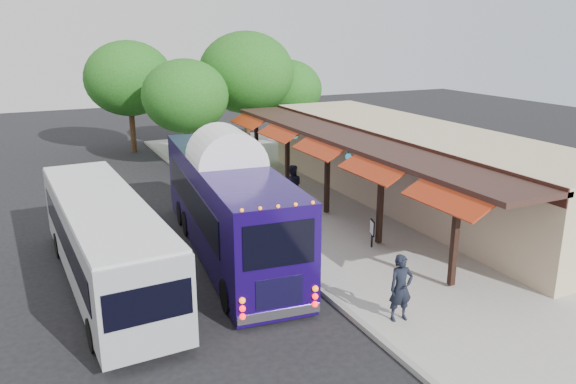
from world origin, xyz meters
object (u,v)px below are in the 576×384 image
ped_b (292,186)px  ped_a (401,288)px  coach_bus (227,201)px  city_bus (104,238)px  ped_d (242,158)px  sign_board (372,229)px  ped_c (239,173)px

ped_b → ped_a: bearing=101.1°
coach_bus → ped_b: size_ratio=6.00×
coach_bus → city_bus: bearing=-162.5°
coach_bus → ped_a: coach_bus is taller
coach_bus → city_bus: 4.55m
ped_d → sign_board: (0.51, -12.09, -0.26)m
ped_c → ped_d: 2.70m
ped_b → sign_board: 5.69m
city_bus → sign_board: size_ratio=10.29×
ped_a → ped_b: bearing=87.9°
ped_a → ped_d: ped_d is taller
coach_bus → ped_d: (4.32, 9.94, -0.87)m
sign_board → ped_a: bearing=-97.4°
ped_b → ped_c: bearing=-54.3°
ped_a → ped_b: size_ratio=0.98×
coach_bus → city_bus: coach_bus is taller
coach_bus → ped_d: 10.87m
sign_board → city_bus: bearing=-169.5°
ped_d → sign_board: size_ratio=1.85×
ped_b → ped_c: 4.12m
ped_c → coach_bus: bearing=71.7°
city_bus → ped_d: city_bus is taller
ped_a → ped_c: (0.69, 14.48, -0.19)m
city_bus → sign_board: city_bus is taller
city_bus → ped_c: bearing=45.0°
coach_bus → sign_board: (4.83, -2.15, -1.12)m
ped_b → ped_d: (0.03, 6.43, -0.01)m
coach_bus → ped_b: (4.28, 3.51, -0.86)m
city_bus → ped_d: size_ratio=5.58×
ped_b → sign_board: ped_b is taller
city_bus → ped_b: (8.72, 4.44, -0.47)m
coach_bus → ped_b: bearing=44.9°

